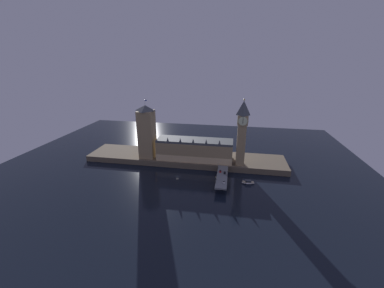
{
  "coord_description": "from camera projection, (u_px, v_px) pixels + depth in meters",
  "views": [
    {
      "loc": [
        50.31,
        -202.27,
        108.31
      ],
      "look_at": [
        11.24,
        20.0,
        27.57
      ],
      "focal_mm": 22.0,
      "sensor_mm": 36.0,
      "label": 1
    }
  ],
  "objects": [
    {
      "name": "ground_plane",
      "position": [
        177.0,
        176.0,
        232.26
      ],
      "size": [
        400.0,
        400.0,
        0.0
      ],
      "primitive_type": "plane",
      "color": "black"
    },
    {
      "name": "embankment",
      "position": [
        185.0,
        158.0,
        267.38
      ],
      "size": [
        220.0,
        42.0,
        6.17
      ],
      "color": "brown",
      "rests_on": "ground_plane"
    },
    {
      "name": "parliament_hall",
      "position": [
        195.0,
        149.0,
        254.38
      ],
      "size": [
        80.92,
        23.77,
        26.54
      ],
      "color": "#9E845B",
      "rests_on": "embankment"
    },
    {
      "name": "clock_tower",
      "position": [
        242.0,
        131.0,
        232.09
      ],
      "size": [
        10.36,
        10.47,
        67.66
      ],
      "color": "#9E845B",
      "rests_on": "embankment"
    },
    {
      "name": "victoria_tower",
      "position": [
        147.0,
        132.0,
        254.33
      ],
      "size": [
        16.38,
        16.38,
        63.85
      ],
      "color": "#9E845B",
      "rests_on": "embankment"
    },
    {
      "name": "bridge",
      "position": [
        222.0,
        178.0,
        218.73
      ],
      "size": [
        10.03,
        46.0,
        6.89
      ],
      "color": "slate",
      "rests_on": "ground_plane"
    },
    {
      "name": "car_northbound_lead",
      "position": [
        220.0,
        171.0,
        226.11
      ],
      "size": [
        1.9,
        4.47,
        1.31
      ],
      "color": "red",
      "rests_on": "bridge"
    },
    {
      "name": "car_southbound_lead",
      "position": [
        224.0,
        182.0,
        205.73
      ],
      "size": [
        1.86,
        4.15,
        1.58
      ],
      "color": "white",
      "rests_on": "bridge"
    },
    {
      "name": "car_southbound_trail",
      "position": [
        225.0,
        173.0,
        222.95
      ],
      "size": [
        2.09,
        4.52,
        1.39
      ],
      "color": "black",
      "rests_on": "bridge"
    },
    {
      "name": "pedestrian_near_rail",
      "position": [
        217.0,
        179.0,
        210.55
      ],
      "size": [
        0.38,
        0.38,
        1.57
      ],
      "color": "black",
      "rests_on": "bridge"
    },
    {
      "name": "pedestrian_mid_walk",
      "position": [
        227.0,
        175.0,
        218.31
      ],
      "size": [
        0.38,
        0.38,
        1.77
      ],
      "color": "black",
      "rests_on": "bridge"
    },
    {
      "name": "street_lamp_near",
      "position": [
        216.0,
        179.0,
        203.9
      ],
      "size": [
        1.34,
        0.6,
        6.46
      ],
      "color": "#2D3333",
      "rests_on": "bridge"
    },
    {
      "name": "street_lamp_mid",
      "position": [
        228.0,
        172.0,
        215.92
      ],
      "size": [
        1.34,
        0.6,
        6.73
      ],
      "color": "#2D3333",
      "rests_on": "bridge"
    },
    {
      "name": "street_lamp_far",
      "position": [
        218.0,
        165.0,
        231.08
      ],
      "size": [
        1.34,
        0.6,
        7.03
      ],
      "color": "#2D3333",
      "rests_on": "bridge"
    },
    {
      "name": "boat_downstream",
      "position": [
        248.0,
        182.0,
        218.35
      ],
      "size": [
        11.84,
        5.36,
        3.34
      ],
      "color": "white",
      "rests_on": "ground_plane"
    }
  ]
}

